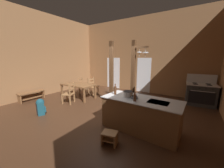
% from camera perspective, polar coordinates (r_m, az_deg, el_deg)
% --- Properties ---
extents(ground_plane, '(8.66, 8.42, 0.10)m').
position_cam_1_polar(ground_plane, '(5.13, -5.93, -12.62)').
color(ground_plane, '#422819').
extents(wall_back, '(8.66, 0.14, 4.38)m').
position_cam_1_polar(wall_back, '(8.07, 11.77, 12.32)').
color(wall_back, '#93663F').
rests_on(wall_back, ground_plane).
extents(wall_left, '(0.14, 8.42, 4.38)m').
position_cam_1_polar(wall_left, '(7.86, -30.07, 11.07)').
color(wall_left, '#93663F').
rests_on(wall_left, ground_plane).
extents(glazed_door_back_left, '(1.00, 0.01, 2.05)m').
position_cam_1_polar(glazed_door_back_left, '(8.87, 0.56, 4.94)').
color(glazed_door_back_left, white).
rests_on(glazed_door_back_left, ground_plane).
extents(glazed_panel_back_right, '(0.84, 0.01, 2.05)m').
position_cam_1_polar(glazed_panel_back_right, '(7.92, 13.88, 3.81)').
color(glazed_panel_back_right, white).
rests_on(glazed_panel_back_right, ground_plane).
extents(kitchen_island, '(2.19, 1.03, 0.92)m').
position_cam_1_polar(kitchen_island, '(3.86, 12.49, -12.98)').
color(kitchen_island, brown).
rests_on(kitchen_island, ground_plane).
extents(stove_range, '(1.21, 0.91, 1.32)m').
position_cam_1_polar(stove_range, '(6.85, 34.66, -3.73)').
color(stove_range, '#2F2F2F').
rests_on(stove_range, ground_plane).
extents(support_post_with_pot_rack, '(0.69, 0.24, 2.73)m').
position_cam_1_polar(support_post_with_pot_rack, '(5.30, 9.72, 5.13)').
color(support_post_with_pot_rack, brown).
rests_on(support_post_with_pot_rack, ground_plane).
extents(support_post_center, '(0.14, 0.14, 2.73)m').
position_cam_1_polar(support_post_center, '(5.50, -0.30, 4.42)').
color(support_post_center, brown).
rests_on(support_post_center, ground_plane).
extents(step_stool, '(0.42, 0.36, 0.30)m').
position_cam_1_polar(step_stool, '(3.33, -1.04, -22.51)').
color(step_stool, '#9E7044').
rests_on(step_stool, ground_plane).
extents(dining_table, '(1.71, 0.93, 0.74)m').
position_cam_1_polar(dining_table, '(6.77, -14.88, -0.73)').
color(dining_table, brown).
rests_on(dining_table, ground_plane).
extents(ladderback_chair_near_window, '(0.57, 0.57, 0.95)m').
position_cam_1_polar(ladderback_chair_near_window, '(6.14, -18.51, -4.09)').
color(ladderback_chair_near_window, '#9E7044').
rests_on(ladderback_chair_near_window, ground_plane).
extents(ladderback_chair_by_post, '(0.50, 0.50, 0.95)m').
position_cam_1_polar(ladderback_chair_by_post, '(7.41, -8.63, -1.01)').
color(ladderback_chair_by_post, '#9E7044').
rests_on(ladderback_chair_by_post, ground_plane).
extents(ladderback_chair_at_table_end, '(0.57, 0.57, 0.95)m').
position_cam_1_polar(ladderback_chair_at_table_end, '(7.67, -12.80, -0.73)').
color(ladderback_chair_at_table_end, '#9E7044').
rests_on(ladderback_chair_at_table_end, ground_plane).
extents(bench_along_left_wall, '(0.38, 1.19, 0.44)m').
position_cam_1_polar(bench_along_left_wall, '(7.37, -32.16, -3.97)').
color(bench_along_left_wall, brown).
rests_on(bench_along_left_wall, ground_plane).
extents(backpack, '(0.38, 0.37, 0.60)m').
position_cam_1_polar(backpack, '(5.42, -29.19, -8.61)').
color(backpack, '#194756').
rests_on(backpack, ground_plane).
extents(stockpot_on_counter, '(0.35, 0.28, 0.17)m').
position_cam_1_polar(stockpot_on_counter, '(3.81, 7.12, -4.38)').
color(stockpot_on_counter, silver).
rests_on(stockpot_on_counter, kitchen_island).
extents(mixing_bowl_on_counter, '(0.19, 0.19, 0.07)m').
position_cam_1_polar(mixing_bowl_on_counter, '(3.70, 9.97, -5.83)').
color(mixing_bowl_on_counter, slate).
rests_on(mixing_bowl_on_counter, kitchen_island).
extents(bottle_tall_on_counter, '(0.08, 0.08, 0.34)m').
position_cam_1_polar(bottle_tall_on_counter, '(4.01, 1.43, -2.79)').
color(bottle_tall_on_counter, '#56331E').
rests_on(bottle_tall_on_counter, kitchen_island).
extents(bottle_short_on_counter, '(0.08, 0.08, 0.26)m').
position_cam_1_polar(bottle_short_on_counter, '(3.45, 10.09, -5.87)').
color(bottle_short_on_counter, '#56331E').
rests_on(bottle_short_on_counter, kitchen_island).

